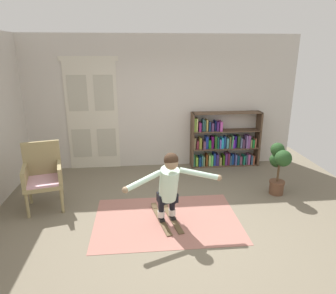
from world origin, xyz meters
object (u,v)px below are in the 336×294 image
Objects in this scene: bookshelf at (222,144)px; potted_plant at (279,163)px; skis_pair at (166,218)px; person_skier at (169,183)px; wicker_chair at (43,174)px.

potted_plant is (0.63, -1.54, 0.09)m from bookshelf.
person_skier is at bearing -78.44° from skis_pair.
person_skier reaches higher than skis_pair.
potted_plant is 0.67× the size of person_skier.
potted_plant is 2.27m from person_skier.
wicker_chair is 1.14× the size of potted_plant.
potted_plant is at bearing 18.65° from skis_pair.
potted_plant is at bearing 22.62° from person_skier.
person_skier reaches higher than wicker_chair.
bookshelf reaches higher than skis_pair.
potted_plant is 2.32m from skis_pair.
bookshelf reaches higher than potted_plant.
potted_plant is at bearing 1.10° from wicker_chair.
potted_plant is 1.00× the size of skis_pair.
bookshelf is at bearing 112.17° from potted_plant.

